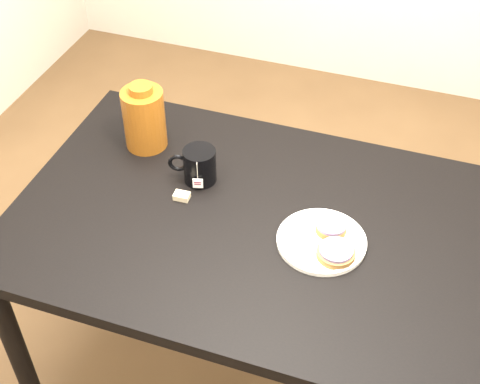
# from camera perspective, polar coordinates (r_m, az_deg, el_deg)

# --- Properties ---
(ground_plane) EXTENTS (4.00, 4.00, 0.00)m
(ground_plane) POSITION_cam_1_polar(r_m,az_deg,el_deg) (2.46, 1.36, -14.94)
(ground_plane) COLOR brown
(table) EXTENTS (1.40, 0.90, 0.75)m
(table) POSITION_cam_1_polar(r_m,az_deg,el_deg) (1.93, 1.67, -4.21)
(table) COLOR black
(table) RESTS_ON ground_plane
(plate) EXTENTS (0.24, 0.24, 0.02)m
(plate) POSITION_cam_1_polar(r_m,az_deg,el_deg) (1.82, 6.97, -4.13)
(plate) COLOR white
(plate) RESTS_ON table
(bagel_back) EXTENTS (0.12, 0.12, 0.03)m
(bagel_back) POSITION_cam_1_polar(r_m,az_deg,el_deg) (1.84, 7.78, -2.98)
(bagel_back) COLOR brown
(bagel_back) RESTS_ON plate
(bagel_front) EXTENTS (0.14, 0.14, 0.03)m
(bagel_front) POSITION_cam_1_polar(r_m,az_deg,el_deg) (1.77, 8.19, -5.12)
(bagel_front) COLOR brown
(bagel_front) RESTS_ON plate
(mug) EXTENTS (0.15, 0.12, 0.11)m
(mug) POSITION_cam_1_polar(r_m,az_deg,el_deg) (1.97, -3.53, 2.30)
(mug) COLOR black
(mug) RESTS_ON table
(teabag_pouch) EXTENTS (0.05, 0.03, 0.02)m
(teabag_pouch) POSITION_cam_1_polar(r_m,az_deg,el_deg) (1.94, -5.00, -0.35)
(teabag_pouch) COLOR #C6B793
(teabag_pouch) RESTS_ON table
(bagel_package) EXTENTS (0.17, 0.17, 0.22)m
(bagel_package) POSITION_cam_1_polar(r_m,az_deg,el_deg) (2.09, -8.18, 6.27)
(bagel_package) COLOR #5E2D0C
(bagel_package) RESTS_ON table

